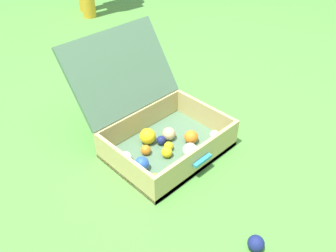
% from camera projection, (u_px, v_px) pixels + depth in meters
% --- Properties ---
extents(ground_plane, '(16.00, 16.00, 0.00)m').
position_uv_depth(ground_plane, '(168.00, 162.00, 1.69)').
color(ground_plane, '#4C8C38').
extents(open_suitcase, '(0.57, 0.69, 0.51)m').
position_uv_depth(open_suitcase, '(156.00, 126.00, 1.73)').
color(open_suitcase, '#4C7051').
rests_on(open_suitcase, ground).
extents(stray_ball_on_grass, '(0.06, 0.06, 0.06)m').
position_uv_depth(stray_ball_on_grass, '(256.00, 243.00, 1.30)').
color(stray_ball_on_grass, navy).
rests_on(stray_ball_on_grass, ground).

